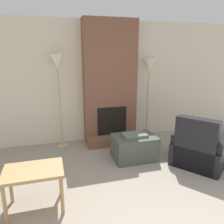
# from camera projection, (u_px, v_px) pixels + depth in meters

# --- Properties ---
(wall_back) EXTENTS (7.28, 0.06, 2.60)m
(wall_back) POSITION_uv_depth(u_px,v_px,m) (108.00, 82.00, 4.85)
(wall_back) COLOR beige
(wall_back) RESTS_ON ground_plane
(fireplace) EXTENTS (1.13, 0.58, 2.60)m
(fireplace) POSITION_uv_depth(u_px,v_px,m) (110.00, 87.00, 4.67)
(fireplace) COLOR brown
(fireplace) RESTS_ON ground_plane
(ottoman) EXTENTS (0.78, 0.55, 0.50)m
(ottoman) POSITION_uv_depth(u_px,v_px,m) (134.00, 147.00, 4.06)
(ottoman) COLOR #474C42
(ottoman) RESTS_ON ground_plane
(armchair) EXTENTS (1.23, 1.21, 0.91)m
(armchair) POSITION_uv_depth(u_px,v_px,m) (200.00, 149.00, 3.85)
(armchair) COLOR black
(armchair) RESTS_ON ground_plane
(side_table) EXTENTS (0.72, 0.49, 0.54)m
(side_table) POSITION_uv_depth(u_px,v_px,m) (34.00, 175.00, 2.68)
(side_table) COLOR tan
(side_table) RESTS_ON ground_plane
(floor_lamp_left) EXTENTS (0.30, 0.30, 1.91)m
(floor_lamp_left) POSITION_uv_depth(u_px,v_px,m) (58.00, 67.00, 4.23)
(floor_lamp_left) COLOR tan
(floor_lamp_left) RESTS_ON ground_plane
(floor_lamp_right) EXTENTS (0.30, 0.30, 1.80)m
(floor_lamp_right) POSITION_uv_depth(u_px,v_px,m) (149.00, 70.00, 4.77)
(floor_lamp_right) COLOR tan
(floor_lamp_right) RESTS_ON ground_plane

